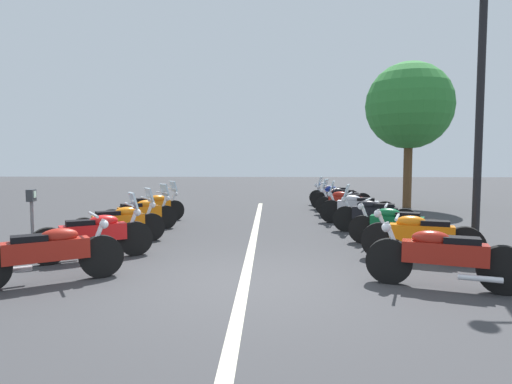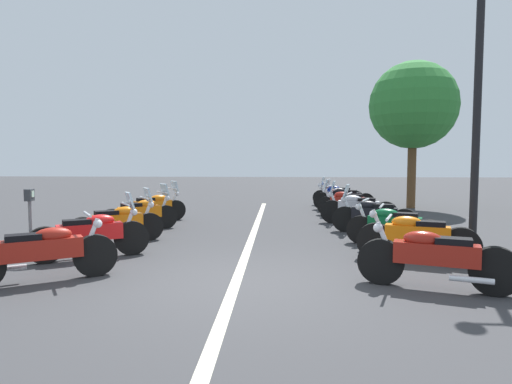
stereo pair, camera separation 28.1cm
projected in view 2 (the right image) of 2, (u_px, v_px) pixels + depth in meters
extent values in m
plane|color=#38383A|center=(235.00, 283.00, 6.49)|extent=(80.00, 80.00, 0.00)
cube|color=beige|center=(252.00, 237.00, 10.33)|extent=(15.94, 0.16, 0.01)
cylinder|color=black|center=(95.00, 255.00, 6.87)|extent=(0.48, 0.63, 0.66)
cube|color=maroon|center=(41.00, 249.00, 6.48)|extent=(0.87, 1.13, 0.30)
ellipsoid|color=maroon|center=(53.00, 235.00, 6.56)|extent=(0.50, 0.58, 0.22)
cube|color=black|center=(23.00, 238.00, 6.36)|extent=(0.48, 0.54, 0.12)
cylinder|color=silver|center=(91.00, 237.00, 6.82)|extent=(0.22, 0.28, 0.58)
cylinder|color=silver|center=(87.00, 214.00, 6.78)|extent=(0.54, 0.37, 0.04)
sphere|color=silver|center=(98.00, 224.00, 6.86)|extent=(0.14, 0.14, 0.14)
cylinder|color=silver|center=(6.00, 269.00, 6.43)|extent=(0.36, 0.51, 0.08)
cylinder|color=black|center=(132.00, 238.00, 8.42)|extent=(0.46, 0.63, 0.66)
cylinder|color=black|center=(45.00, 245.00, 7.71)|extent=(0.46, 0.63, 0.66)
cube|color=red|center=(90.00, 232.00, 8.05)|extent=(0.83, 1.13, 0.30)
ellipsoid|color=red|center=(100.00, 220.00, 8.12)|extent=(0.49, 0.58, 0.22)
cube|color=black|center=(77.00, 223.00, 7.94)|extent=(0.47, 0.55, 0.12)
cylinder|color=silver|center=(128.00, 223.00, 8.37)|extent=(0.21, 0.28, 0.58)
cylinder|color=silver|center=(126.00, 204.00, 8.32)|extent=(0.55, 0.36, 0.04)
sphere|color=silver|center=(134.00, 212.00, 8.41)|extent=(0.14, 0.14, 0.14)
cylinder|color=silver|center=(63.00, 247.00, 8.02)|extent=(0.35, 0.51, 0.08)
cube|color=silver|center=(130.00, 200.00, 8.36)|extent=(0.37, 0.29, 0.32)
cylinder|color=black|center=(149.00, 227.00, 9.92)|extent=(0.47, 0.60, 0.63)
cylinder|color=black|center=(83.00, 232.00, 9.19)|extent=(0.47, 0.60, 0.63)
cube|color=orange|center=(117.00, 221.00, 9.54)|extent=(0.84, 1.06, 0.30)
ellipsoid|color=orange|center=(125.00, 211.00, 9.62)|extent=(0.51, 0.58, 0.22)
cube|color=black|center=(106.00, 214.00, 9.42)|extent=(0.48, 0.54, 0.12)
cylinder|color=silver|center=(146.00, 214.00, 9.87)|extent=(0.22, 0.28, 0.58)
cylinder|color=silver|center=(144.00, 198.00, 9.82)|extent=(0.54, 0.38, 0.04)
sphere|color=silver|center=(151.00, 205.00, 9.91)|extent=(0.14, 0.14, 0.14)
cylinder|color=silver|center=(95.00, 234.00, 9.50)|extent=(0.37, 0.50, 0.08)
cube|color=silver|center=(148.00, 195.00, 9.86)|extent=(0.37, 0.30, 0.32)
cylinder|color=black|center=(166.00, 217.00, 11.65)|extent=(0.50, 0.57, 0.62)
cylinder|color=black|center=(112.00, 221.00, 10.81)|extent=(0.50, 0.57, 0.62)
cube|color=orange|center=(140.00, 212.00, 11.21)|extent=(0.91, 1.01, 0.30)
ellipsoid|color=orange|center=(146.00, 204.00, 11.31)|extent=(0.53, 0.57, 0.22)
cube|color=black|center=(131.00, 206.00, 11.07)|extent=(0.51, 0.54, 0.12)
cylinder|color=silver|center=(163.00, 206.00, 11.59)|extent=(0.24, 0.27, 0.58)
cylinder|color=silver|center=(162.00, 192.00, 11.54)|extent=(0.50, 0.43, 0.04)
sphere|color=silver|center=(167.00, 198.00, 11.64)|extent=(0.14, 0.14, 0.14)
cylinder|color=silver|center=(121.00, 223.00, 11.13)|extent=(0.41, 0.48, 0.08)
cube|color=silver|center=(165.00, 190.00, 11.58)|extent=(0.35, 0.32, 0.32)
cylinder|color=black|center=(176.00, 210.00, 13.26)|extent=(0.48, 0.57, 0.61)
cylinder|color=black|center=(129.00, 213.00, 12.46)|extent=(0.48, 0.57, 0.61)
cube|color=orange|center=(153.00, 206.00, 12.85)|extent=(0.88, 1.03, 0.30)
ellipsoid|color=orange|center=(159.00, 199.00, 12.94)|extent=(0.52, 0.57, 0.22)
cube|color=black|center=(146.00, 200.00, 12.71)|extent=(0.50, 0.54, 0.12)
cylinder|color=silver|center=(174.00, 200.00, 13.21)|extent=(0.23, 0.27, 0.58)
cylinder|color=silver|center=(172.00, 189.00, 13.16)|extent=(0.52, 0.41, 0.04)
sphere|color=silver|center=(177.00, 194.00, 13.25)|extent=(0.14, 0.14, 0.14)
cylinder|color=silver|center=(137.00, 215.00, 12.78)|extent=(0.40, 0.48, 0.08)
cube|color=silver|center=(175.00, 186.00, 13.20)|extent=(0.36, 0.32, 0.32)
cylinder|color=black|center=(381.00, 261.00, 6.44)|extent=(0.35, 0.68, 0.67)
cylinder|color=black|center=(495.00, 271.00, 5.87)|extent=(0.35, 0.68, 0.67)
cube|color=maroon|center=(436.00, 254.00, 6.14)|extent=(0.64, 1.16, 0.30)
ellipsoid|color=maroon|center=(423.00, 239.00, 6.20)|extent=(0.42, 0.58, 0.22)
cube|color=black|center=(453.00, 242.00, 6.04)|extent=(0.40, 0.54, 0.12)
cylinder|color=silver|center=(386.00, 242.00, 6.39)|extent=(0.16, 0.30, 0.58)
cylinder|color=silver|center=(389.00, 217.00, 6.35)|extent=(0.60, 0.24, 0.04)
sphere|color=silver|center=(378.00, 228.00, 6.42)|extent=(0.14, 0.14, 0.14)
cylinder|color=silver|center=(471.00, 280.00, 5.83)|extent=(0.26, 0.55, 0.08)
cylinder|color=black|center=(375.00, 241.00, 8.05)|extent=(0.34, 0.68, 0.67)
cylinder|color=black|center=(461.00, 247.00, 7.53)|extent=(0.34, 0.68, 0.67)
cube|color=orange|center=(417.00, 234.00, 7.77)|extent=(0.61, 1.12, 0.30)
ellipsoid|color=orange|center=(407.00, 222.00, 7.82)|extent=(0.41, 0.58, 0.22)
cube|color=black|center=(431.00, 224.00, 7.68)|extent=(0.40, 0.54, 0.12)
cylinder|color=silver|center=(379.00, 225.00, 8.00)|extent=(0.16, 0.30, 0.58)
cylinder|color=silver|center=(382.00, 206.00, 7.96)|extent=(0.60, 0.23, 0.04)
sphere|color=silver|center=(373.00, 214.00, 8.03)|extent=(0.14, 0.14, 0.14)
cylinder|color=silver|center=(443.00, 253.00, 7.47)|extent=(0.25, 0.55, 0.08)
cylinder|color=black|center=(361.00, 230.00, 9.55)|extent=(0.37, 0.62, 0.61)
cylinder|color=black|center=(431.00, 234.00, 8.93)|extent=(0.37, 0.62, 0.61)
cube|color=#0C592D|center=(395.00, 224.00, 9.23)|extent=(0.68, 1.11, 0.30)
ellipsoid|color=#0C592D|center=(386.00, 214.00, 9.29)|extent=(0.44, 0.58, 0.22)
cube|color=black|center=(406.00, 216.00, 9.12)|extent=(0.42, 0.54, 0.12)
cylinder|color=silver|center=(364.00, 216.00, 9.51)|extent=(0.18, 0.29, 0.58)
cylinder|color=silver|center=(366.00, 200.00, 9.46)|extent=(0.59, 0.28, 0.04)
sphere|color=silver|center=(359.00, 207.00, 9.54)|extent=(0.14, 0.14, 0.14)
cylinder|color=silver|center=(415.00, 239.00, 8.90)|extent=(0.29, 0.54, 0.08)
cylinder|color=black|center=(345.00, 219.00, 11.11)|extent=(0.34, 0.66, 0.65)
cylinder|color=black|center=(405.00, 222.00, 10.59)|extent=(0.34, 0.66, 0.65)
cube|color=black|center=(374.00, 213.00, 10.83)|extent=(0.61, 1.12, 0.30)
ellipsoid|color=black|center=(367.00, 205.00, 10.88)|extent=(0.41, 0.58, 0.22)
cube|color=black|center=(384.00, 206.00, 10.74)|extent=(0.40, 0.54, 0.12)
cylinder|color=silver|center=(348.00, 207.00, 11.06)|extent=(0.16, 0.30, 0.58)
cylinder|color=silver|center=(350.00, 193.00, 11.02)|extent=(0.60, 0.23, 0.04)
sphere|color=silver|center=(343.00, 199.00, 11.09)|extent=(0.14, 0.14, 0.14)
cylinder|color=silver|center=(392.00, 226.00, 10.53)|extent=(0.25, 0.55, 0.08)
cube|color=silver|center=(346.00, 191.00, 11.05)|extent=(0.38, 0.23, 0.32)
cylinder|color=black|center=(332.00, 212.00, 12.64)|extent=(0.30, 0.68, 0.67)
cylinder|color=black|center=(386.00, 213.00, 12.20)|extent=(0.30, 0.68, 0.67)
cube|color=silver|center=(359.00, 206.00, 12.41)|extent=(0.55, 1.17, 0.30)
ellipsoid|color=silver|center=(352.00, 199.00, 12.44)|extent=(0.38, 0.57, 0.22)
cube|color=black|center=(367.00, 200.00, 12.33)|extent=(0.37, 0.53, 0.12)
cylinder|color=silver|center=(334.00, 201.00, 12.60)|extent=(0.14, 0.30, 0.58)
cylinder|color=silver|center=(336.00, 189.00, 12.56)|extent=(0.61, 0.19, 0.04)
sphere|color=silver|center=(331.00, 194.00, 12.62)|extent=(0.14, 0.14, 0.14)
cylinder|color=silver|center=(375.00, 217.00, 12.12)|extent=(0.21, 0.55, 0.08)
cube|color=silver|center=(333.00, 186.00, 12.58)|extent=(0.38, 0.21, 0.32)
cylinder|color=black|center=(326.00, 206.00, 14.45)|extent=(0.38, 0.62, 0.62)
cylinder|color=black|center=(369.00, 208.00, 13.80)|extent=(0.38, 0.62, 0.62)
cube|color=maroon|center=(348.00, 201.00, 14.11)|extent=(0.69, 1.10, 0.30)
ellipsoid|color=maroon|center=(342.00, 195.00, 14.18)|extent=(0.45, 0.58, 0.22)
cube|color=black|center=(354.00, 196.00, 14.00)|extent=(0.43, 0.54, 0.12)
cylinder|color=silver|center=(328.00, 197.00, 14.40)|extent=(0.18, 0.29, 0.58)
cylinder|color=silver|center=(330.00, 186.00, 14.35)|extent=(0.58, 0.29, 0.04)
sphere|color=silver|center=(325.00, 191.00, 14.44)|extent=(0.14, 0.14, 0.14)
cylinder|color=silver|center=(359.00, 211.00, 13.78)|extent=(0.30, 0.53, 0.08)
cube|color=silver|center=(327.00, 184.00, 14.39)|extent=(0.38, 0.26, 0.32)
cylinder|color=black|center=(322.00, 201.00, 16.03)|extent=(0.31, 0.66, 0.65)
cylinder|color=black|center=(366.00, 202.00, 15.53)|extent=(0.31, 0.66, 0.65)
cube|color=black|center=(344.00, 197.00, 15.77)|extent=(0.59, 1.21, 0.30)
ellipsoid|color=black|center=(339.00, 191.00, 15.81)|extent=(0.39, 0.57, 0.22)
cube|color=black|center=(350.00, 192.00, 15.68)|extent=(0.38, 0.53, 0.12)
cylinder|color=silver|center=(324.00, 193.00, 15.99)|extent=(0.15, 0.30, 0.58)
cylinder|color=silver|center=(325.00, 183.00, 15.95)|extent=(0.61, 0.21, 0.04)
sphere|color=silver|center=(321.00, 187.00, 16.01)|extent=(0.14, 0.14, 0.14)
cylinder|color=silver|center=(356.00, 205.00, 15.47)|extent=(0.23, 0.55, 0.08)
cube|color=silver|center=(323.00, 181.00, 15.97)|extent=(0.38, 0.21, 0.32)
cylinder|color=black|center=(320.00, 198.00, 17.59)|extent=(0.29, 0.63, 0.61)
cylinder|color=black|center=(356.00, 199.00, 17.16)|extent=(0.29, 0.63, 0.61)
cube|color=navy|center=(338.00, 194.00, 17.36)|extent=(0.54, 1.10, 0.30)
ellipsoid|color=navy|center=(334.00, 188.00, 17.40)|extent=(0.38, 0.57, 0.22)
cube|color=black|center=(344.00, 189.00, 17.28)|extent=(0.37, 0.53, 0.12)
cylinder|color=silver|center=(322.00, 190.00, 17.55)|extent=(0.14, 0.30, 0.58)
cylinder|color=silver|center=(323.00, 181.00, 17.51)|extent=(0.61, 0.20, 0.04)
sphere|color=silver|center=(319.00, 185.00, 17.57)|extent=(0.14, 0.14, 0.14)
cylinder|color=silver|center=(348.00, 201.00, 17.08)|extent=(0.22, 0.55, 0.08)
cylinder|color=black|center=(476.00, 128.00, 7.97)|extent=(0.14, 0.14, 4.84)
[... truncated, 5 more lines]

